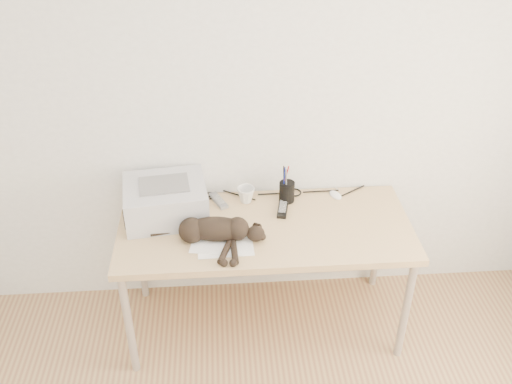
{
  "coord_description": "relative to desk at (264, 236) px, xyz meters",
  "views": [
    {
      "loc": [
        -0.23,
        -1.09,
        2.61
      ],
      "look_at": [
        -0.05,
        1.34,
        1.0
      ],
      "focal_mm": 40.0,
      "sensor_mm": 36.0,
      "label": 1
    }
  ],
  "objects": [
    {
      "name": "remote_black",
      "position": [
        0.11,
        0.06,
        0.14
      ],
      "size": [
        0.09,
        0.19,
        0.02
      ],
      "primitive_type": "cube",
      "rotation": [
        0.0,
        0.0,
        -0.2
      ],
      "color": "black",
      "rests_on": "desk"
    },
    {
      "name": "pen_cup",
      "position": [
        0.14,
        0.15,
        0.2
      ],
      "size": [
        0.09,
        0.09,
        0.23
      ],
      "color": "black",
      "rests_on": "desk"
    },
    {
      "name": "wall_back",
      "position": [
        0.0,
        0.27,
        0.69
      ],
      "size": [
        3.5,
        0.0,
        3.5
      ],
      "primitive_type": "plane",
      "rotation": [
        1.57,
        0.0,
        0.0
      ],
      "color": "white",
      "rests_on": "floor"
    },
    {
      "name": "remote_grey",
      "position": [
        -0.25,
        0.16,
        0.14
      ],
      "size": [
        0.11,
        0.17,
        0.02
      ],
      "primitive_type": "cube",
      "rotation": [
        0.0,
        0.0,
        0.44
      ],
      "color": "slate",
      "rests_on": "desk"
    },
    {
      "name": "printer",
      "position": [
        -0.54,
        0.06,
        0.23
      ],
      "size": [
        0.48,
        0.43,
        0.21
      ],
      "color": "silver",
      "rests_on": "desk"
    },
    {
      "name": "mug",
      "position": [
        -0.09,
        0.16,
        0.18
      ],
      "size": [
        0.14,
        0.14,
        0.09
      ],
      "primitive_type": "imported",
      "rotation": [
        0.0,
        0.0,
        1.1
      ],
      "color": "silver",
      "rests_on": "desk"
    },
    {
      "name": "mouse",
      "position": [
        0.44,
        0.18,
        0.15
      ],
      "size": [
        0.09,
        0.11,
        0.03
      ],
      "primitive_type": "ellipsoid",
      "rotation": [
        0.0,
        0.0,
        0.39
      ],
      "color": "white",
      "rests_on": "desk"
    },
    {
      "name": "desk",
      "position": [
        0.0,
        0.0,
        0.0
      ],
      "size": [
        1.6,
        0.7,
        0.74
      ],
      "color": "tan",
      "rests_on": "floor"
    },
    {
      "name": "cat",
      "position": [
        -0.28,
        -0.19,
        0.19
      ],
      "size": [
        0.61,
        0.31,
        0.14
      ],
      "rotation": [
        0.0,
        0.0,
        -0.1
      ],
      "color": "black",
      "rests_on": "desk"
    },
    {
      "name": "cable_tangle",
      "position": [
        0.0,
        0.22,
        0.14
      ],
      "size": [
        1.36,
        0.09,
        0.01
      ],
      "primitive_type": null,
      "color": "black",
      "rests_on": "desk"
    },
    {
      "name": "papers",
      "position": [
        -0.24,
        -0.23,
        0.14
      ],
      "size": [
        0.34,
        0.25,
        0.01
      ],
      "color": "white",
      "rests_on": "desk"
    }
  ]
}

